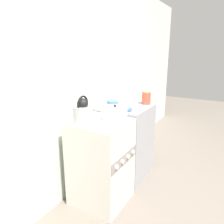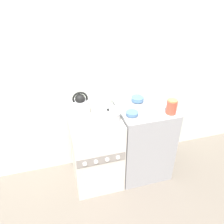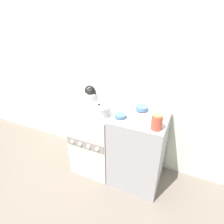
# 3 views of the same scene
# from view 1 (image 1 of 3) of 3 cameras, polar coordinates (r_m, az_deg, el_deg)

# --- Properties ---
(ground_plane) EXTENTS (12.00, 12.00, 0.00)m
(ground_plane) POSITION_cam_1_polar(r_m,az_deg,el_deg) (2.50, 3.02, -23.54)
(ground_plane) COLOR #70665B
(wall_back) EXTENTS (7.00, 0.06, 2.50)m
(wall_back) POSITION_cam_1_polar(r_m,az_deg,el_deg) (2.34, -11.29, 7.24)
(wall_back) COLOR silver
(wall_back) RESTS_ON ground_plane
(stove) EXTENTS (0.54, 0.57, 0.90)m
(stove) POSITION_cam_1_polar(r_m,az_deg,el_deg) (2.36, -2.85, -12.91)
(stove) COLOR beige
(stove) RESTS_ON ground_plane
(counter) EXTENTS (0.61, 0.59, 0.93)m
(counter) POSITION_cam_1_polar(r_m,az_deg,el_deg) (2.83, 3.24, -7.57)
(counter) COLOR #99999E
(counter) RESTS_ON ground_plane
(kettle) EXTENTS (0.23, 0.19, 0.27)m
(kettle) POSITION_cam_1_polar(r_m,az_deg,el_deg) (2.13, -7.55, -0.07)
(kettle) COLOR #B2B2B7
(kettle) RESTS_ON stove
(cooking_pot) EXTENTS (0.26, 0.26, 0.16)m
(cooking_pot) POSITION_cam_1_polar(r_m,az_deg,el_deg) (2.21, 0.80, -0.37)
(cooking_pot) COLOR silver
(cooking_pot) RESTS_ON stove
(enamel_bowl) EXTENTS (0.14, 0.14, 0.06)m
(enamel_bowl) POSITION_cam_1_polar(r_m,az_deg,el_deg) (2.71, 0.17, 2.53)
(enamel_bowl) COLOR #4C729E
(enamel_bowl) RESTS_ON counter
(small_ceramic_bowl) EXTENTS (0.13, 0.13, 0.04)m
(small_ceramic_bowl) POSITION_cam_1_polar(r_m,az_deg,el_deg) (2.44, 3.71, 0.85)
(small_ceramic_bowl) COLOR #4C729E
(small_ceramic_bowl) RESTS_ON counter
(storage_jar) EXTENTS (0.11, 0.11, 0.16)m
(storage_jar) POSITION_cam_1_polar(r_m,az_deg,el_deg) (2.77, 8.93, 3.64)
(storage_jar) COLOR #CC4C38
(storage_jar) RESTS_ON counter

